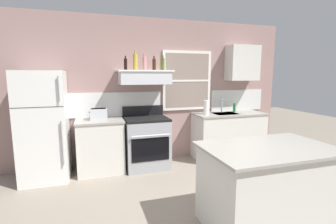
{
  "coord_description": "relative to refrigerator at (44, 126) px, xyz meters",
  "views": [
    {
      "loc": [
        -1.16,
        -2.35,
        1.67
      ],
      "look_at": [
        -0.05,
        1.2,
        1.1
      ],
      "focal_mm": 26.23,
      "sensor_mm": 36.0,
      "label": 1
    }
  ],
  "objects": [
    {
      "name": "dish_soap_bottle",
      "position": [
        3.53,
        0.16,
        0.14
      ],
      "size": [
        0.06,
        0.06,
        0.18
      ],
      "primitive_type": "cylinder",
      "color": "#268C3F",
      "rests_on": "counter_right_with_sink"
    },
    {
      "name": "bottle_champagne_gold_foil",
      "position": [
        1.49,
        0.08,
        1.02
      ],
      "size": [
        0.08,
        0.08,
        0.33
      ],
      "color": "#B29333",
      "rests_on": "range_hood_shelf"
    },
    {
      "name": "stove_range",
      "position": [
        1.65,
        0.02,
        -0.4
      ],
      "size": [
        0.76,
        0.69,
        1.09
      ],
      "color": "#9EA0A5",
      "rests_on": "ground_plane"
    },
    {
      "name": "counter_left_of_stove",
      "position": [
        0.85,
        0.06,
        -0.41
      ],
      "size": [
        0.79,
        0.63,
        0.91
      ],
      "color": "silver",
      "rests_on": "ground_plane"
    },
    {
      "name": "bottle_rose_pink",
      "position": [
        1.66,
        0.12,
        1.0
      ],
      "size": [
        0.07,
        0.07,
        0.29
      ],
      "color": "#C67F84",
      "rests_on": "range_hood_shelf"
    },
    {
      "name": "toaster",
      "position": [
        0.84,
        0.09,
        0.14
      ],
      "size": [
        0.3,
        0.2,
        0.19
      ],
      "color": "silver",
      "rests_on": "counter_left_of_stove"
    },
    {
      "name": "sink_faucet",
      "position": [
        3.25,
        0.16,
        0.22
      ],
      "size": [
        0.03,
        0.17,
        0.28
      ],
      "color": "silver",
      "rests_on": "counter_right_with_sink"
    },
    {
      "name": "back_wall",
      "position": [
        1.93,
        0.39,
        0.49
      ],
      "size": [
        5.4,
        0.11,
        2.7
      ],
      "color": "gray",
      "rests_on": "ground_plane"
    },
    {
      "name": "refrigerator",
      "position": [
        0.0,
        0.0,
        0.0
      ],
      "size": [
        0.7,
        0.72,
        1.73
      ],
      "color": "white",
      "rests_on": "ground_plane"
    },
    {
      "name": "bottle_balsamic_dark",
      "position": [
        1.32,
        0.09,
        0.98
      ],
      "size": [
        0.06,
        0.06,
        0.24
      ],
      "color": "black",
      "rests_on": "range_hood_shelf"
    },
    {
      "name": "upper_cabinet_right",
      "position": [
        3.7,
        0.2,
        1.04
      ],
      "size": [
        0.64,
        0.32,
        0.7
      ],
      "color": "silver"
    },
    {
      "name": "bottle_olive_oil_square",
      "position": [
        1.98,
        0.07,
        0.99
      ],
      "size": [
        0.06,
        0.06,
        0.26
      ],
      "color": "#4C601E",
      "rests_on": "range_hood_shelf"
    },
    {
      "name": "bottle_brown_stout",
      "position": [
        1.82,
        0.1,
        0.98
      ],
      "size": [
        0.06,
        0.06,
        0.24
      ],
      "color": "#381E0F",
      "rests_on": "range_hood_shelf"
    },
    {
      "name": "range_hood_shelf",
      "position": [
        1.65,
        0.12,
        0.76
      ],
      "size": [
        0.96,
        0.52,
        0.24
      ],
      "color": "silver"
    },
    {
      "name": "ground_plane",
      "position": [
        1.9,
        -1.84,
        -0.86
      ],
      "size": [
        16.0,
        16.0,
        0.0
      ],
      "primitive_type": "plane",
      "color": "gray"
    },
    {
      "name": "counter_right_with_sink",
      "position": [
        3.35,
        0.06,
        -0.41
      ],
      "size": [
        1.43,
        0.63,
        0.91
      ],
      "color": "silver",
      "rests_on": "ground_plane"
    },
    {
      "name": "paper_towel_roll",
      "position": [
        2.84,
        0.06,
        0.18
      ],
      "size": [
        0.11,
        0.11,
        0.27
      ],
      "primitive_type": "cylinder",
      "color": "white",
      "rests_on": "counter_right_with_sink"
    },
    {
      "name": "kitchen_island",
      "position": [
        2.52,
        -2.11,
        -0.41
      ],
      "size": [
        1.4,
        0.9,
        0.91
      ],
      "color": "silver",
      "rests_on": "ground_plane"
    }
  ]
}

